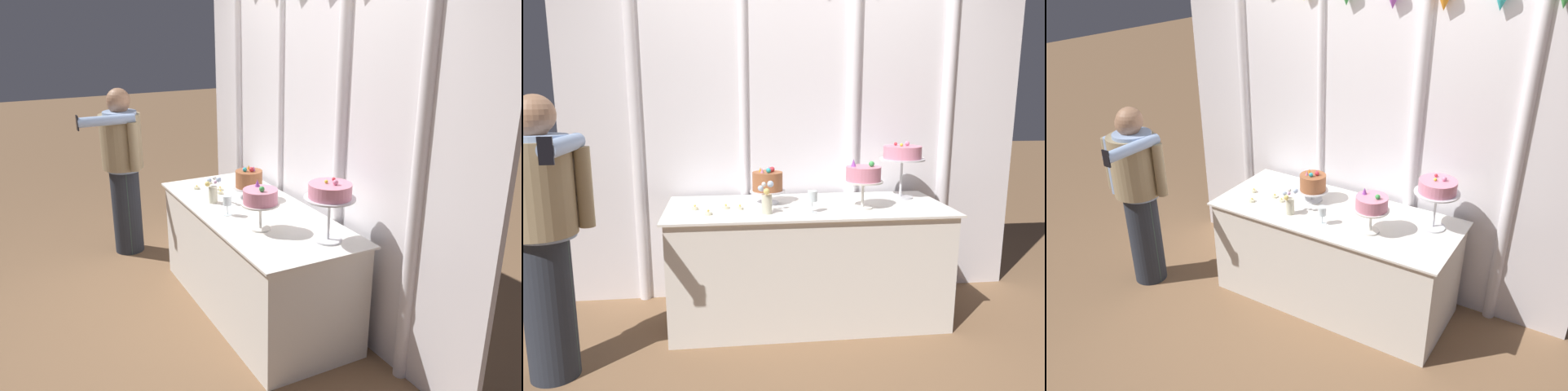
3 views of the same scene
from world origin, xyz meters
The scene contains 14 objects.
ground_plane centered at (0.00, 0.00, 0.00)m, with size 24.00×24.00×0.00m, color #846042.
draped_curtain centered at (0.03, 0.56, 1.42)m, with size 3.41×0.15×2.74m.
cake_table centered at (0.00, 0.10, 0.40)m, with size 1.87×0.79×0.80m.
cake_display_leftmost centered at (-0.26, 0.19, 0.94)m, with size 0.24×0.24×0.25m.
cake_display_center centered at (0.35, -0.03, 1.02)m, with size 0.26×0.26×0.32m.
cake_display_rightmost centered at (0.71, 0.26, 1.11)m, with size 0.32×0.32×0.41m.
wine_glass centered at (0.00, -0.11, 0.90)m, with size 0.06×0.06×0.14m.
flower_vase centered at (-0.29, -0.09, 0.89)m, with size 0.10×0.12×0.20m.
tealight_far_left centered at (-0.74, 0.06, 0.81)m, with size 0.04×0.04×0.04m.
tealight_near_left centered at (-0.65, -0.09, 0.81)m, with size 0.05×0.05×0.03m.
tealight_near_right centered at (-0.54, 0.07, 0.81)m, with size 0.05×0.05×0.03m.
tealight_far_right centered at (-0.45, 0.03, 0.81)m, with size 0.04×0.04×0.03m.
guest_man_dark_suit centered at (-1.50, -0.47, 0.81)m, with size 0.52×0.44×1.50m.
guest_girl_blue_dress centered at (-1.48, -0.48, 0.86)m, with size 0.42×0.59×1.54m.
Camera 1 is at (3.25, -1.53, 2.14)m, focal length 36.97 mm.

